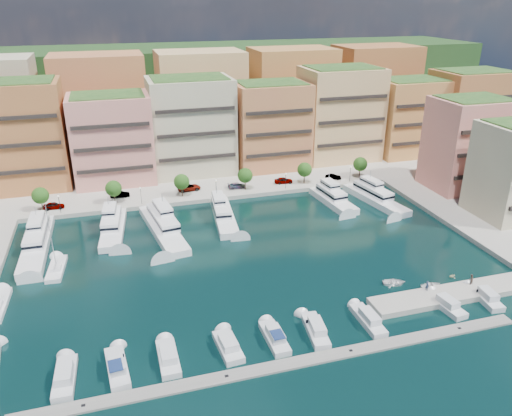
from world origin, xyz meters
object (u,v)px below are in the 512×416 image
object	(u,v)px
lamppost_0	(59,201)
yacht_2	(162,225)
person_0	(427,286)
tender_0	(394,282)
cruiser_0	(65,378)
car_0	(54,206)
tree_5	(360,164)
lamppost_3	(286,178)
car_1	(120,194)
cruiser_6	(368,320)
yacht_0	(37,241)
yacht_3	(223,214)
tender_3	(452,276)
car_2	(189,187)
cruiser_3	(228,347)
car_5	(333,177)
tree_1	(113,188)
lamppost_2	(216,185)
cruiser_9	(486,298)
tree_0	(40,196)
person_1	(471,279)
lamppost_1	(141,193)
car_4	(284,180)
tree_2	(182,182)
yacht_6	(374,197)
sailboat_2	(57,269)
cruiser_8	(446,305)
cruiser_4	(275,338)
tree_4	(305,170)
yacht_5	(332,198)
tree_3	(245,176)
cruiser_5	(316,330)
lamppost_4	(350,172)
cruiser_1	(117,368)
tender_2	(431,286)
cruiser_2	(168,358)

from	to	relation	value
lamppost_0	yacht_2	world-z (taller)	yacht_2
person_0	tender_0	bearing A→B (deg)	28.55
yacht_2	cruiser_0	size ratio (longest dim) A/B	3.11
car_0	yacht_2	bearing A→B (deg)	-122.19
tree_5	lamppost_0	size ratio (longest dim) A/B	1.35
lamppost_3	car_1	bearing A→B (deg)	171.74
lamppost_0	tender_0	world-z (taller)	lamppost_0
tree_5	cruiser_6	distance (m)	64.78
yacht_0	yacht_3	bearing A→B (deg)	3.54
yacht_0	yacht_3	size ratio (longest dim) A/B	1.24
tender_3	cruiser_6	bearing A→B (deg)	100.10
car_1	car_2	world-z (taller)	car_2
car_2	cruiser_3	bearing A→B (deg)	171.05
cruiser_6	car_5	world-z (taller)	car_5
tree_1	lamppost_0	size ratio (longest dim) A/B	1.35
lamppost_2	cruiser_9	size ratio (longest dim) A/B	0.56
tender_0	cruiser_0	bearing A→B (deg)	112.07
car_0	tree_1	bearing A→B (deg)	-88.73
tree_0	person_1	xyz separation A→B (m)	(72.98, -54.28, -2.82)
lamppost_1	car_4	size ratio (longest dim) A/B	0.88
tree_2	yacht_0	size ratio (longest dim) A/B	0.22
tender_3	tender_0	xyz separation A→B (m)	(-11.17, 0.91, 0.05)
yacht_6	tender_0	world-z (taller)	yacht_6
sailboat_2	cruiser_8	bearing A→B (deg)	-26.49
lamppost_3	sailboat_2	world-z (taller)	sailboat_2
tree_5	cruiser_9	distance (m)	58.63
yacht_2	cruiser_4	distance (m)	43.61
car_4	cruiser_6	bearing A→B (deg)	178.38
yacht_0	cruiser_9	size ratio (longest dim) A/B	3.38
tree_2	tree_4	bearing A→B (deg)	0.00
lamppost_1	yacht_5	size ratio (longest dim) A/B	0.25
tree_3	yacht_0	bearing A→B (deg)	-161.35
yacht_2	yacht_5	xyz separation A→B (m)	(41.31, 3.96, 0.00)
tree_5	tree_1	bearing A→B (deg)	180.00
cruiser_5	car_4	bearing A→B (deg)	75.05
car_1	car_2	distance (m)	16.96
tree_3	car_2	bearing A→B (deg)	166.30
sailboat_2	tender_0	world-z (taller)	sailboat_2
cruiser_0	cruiser_6	size ratio (longest dim) A/B	0.99
yacht_5	cruiser_8	bearing A→B (deg)	-91.20
cruiser_9	car_4	size ratio (longest dim) A/B	1.58
lamppost_3	sailboat_2	size ratio (longest dim) A/B	0.32
car_5	lamppost_4	bearing A→B (deg)	-111.21
lamppost_0	lamppost_2	world-z (taller)	same
tree_1	cruiser_1	size ratio (longest dim) A/B	0.67
car_1	tree_0	bearing A→B (deg)	105.33
lamppost_4	tender_2	bearing A→B (deg)	-100.29
cruiser_1	cruiser_3	bearing A→B (deg)	0.12
yacht_3	cruiser_9	xyz separation A→B (m)	(34.12, -44.37, -0.66)
cruiser_2	lamppost_3	bearing A→B (deg)	56.49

